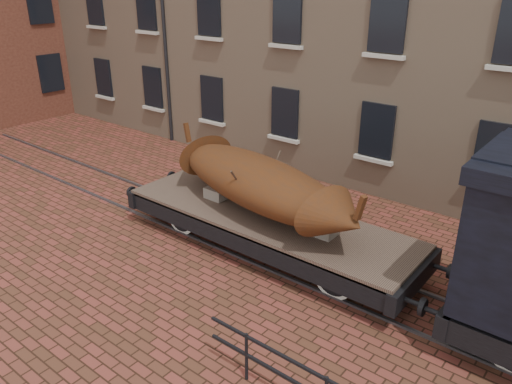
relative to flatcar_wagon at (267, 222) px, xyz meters
The scene contains 4 objects.
ground 0.99m from the flatcar_wagon, behind, with size 90.00×90.00×0.00m, color #4E2B1C.
rail_track 0.96m from the flatcar_wagon, behind, with size 30.00×1.52×0.06m.
flatcar_wagon is the anchor object (origin of this frame).
iron_boat 1.09m from the flatcar_wagon, behind, with size 6.78×3.14×1.62m.
Camera 1 is at (7.40, -9.02, 6.62)m, focal length 35.00 mm.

